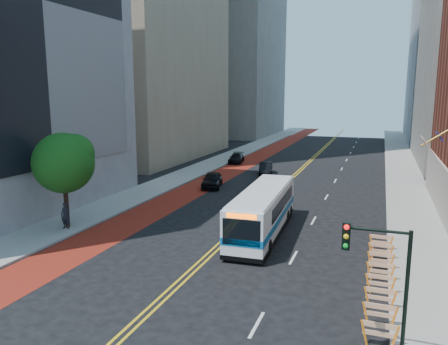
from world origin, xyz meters
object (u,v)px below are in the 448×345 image
street_tree (65,161)px  transit_bus (263,211)px  car_a (212,180)px  car_b (266,168)px  car_c (236,158)px  traffic_signal (379,269)px  pedestrian (66,216)px

street_tree → transit_bus: 14.10m
car_a → car_b: car_a is taller
car_c → transit_bus: bearing=-77.4°
car_b → street_tree: bearing=-119.6°
traffic_signal → car_b: (-12.79, 34.87, -3.02)m
transit_bus → car_a: size_ratio=2.53×
street_tree → pedestrian: bearing=-76.3°
street_tree → car_b: street_tree is taller
street_tree → transit_bus: size_ratio=0.58×
transit_bus → car_c: transit_bus is taller
car_b → pedestrian: 26.85m
transit_bus → car_c: bearing=108.9°
car_a → pedestrian: 17.29m
street_tree → traffic_signal: (20.66, -9.55, -1.19)m
pedestrian → traffic_signal: bearing=-31.3°
car_a → transit_bus: bearing=-69.3°
transit_bus → street_tree: bearing=-167.3°
car_a → pedestrian: pedestrian is taller
car_a → car_b: 9.58m
car_c → pedestrian: (-1.85, -32.53, 0.45)m
traffic_signal → car_a: bearing=121.9°
traffic_signal → car_a: traffic_signal is taller
street_tree → car_c: 32.50m
car_b → car_c: (-5.92, 6.84, -0.06)m
car_a → pedestrian: bearing=-118.6°
traffic_signal → car_a: 30.65m
car_b → car_c: car_b is taller
car_a → pedestrian: size_ratio=2.42×
transit_bus → car_a: transit_bus is taller
traffic_signal → car_b: 37.27m
car_b → pedestrian: (-7.77, -25.69, 0.39)m
pedestrian → car_b: bearing=66.0°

